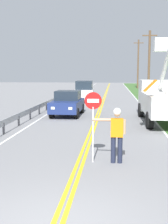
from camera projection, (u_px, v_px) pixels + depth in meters
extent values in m
cube|color=yellow|center=(100.00, 107.00, 25.23)|extent=(0.11, 110.00, 0.01)
cube|color=yellow|center=(102.00, 107.00, 25.21)|extent=(0.11, 110.00, 0.01)
cube|color=silver|center=(143.00, 107.00, 24.86)|extent=(0.12, 110.00, 0.01)
cube|color=silver|center=(60.00, 106.00, 25.57)|extent=(0.12, 110.00, 0.01)
cylinder|color=#1E2338|center=(120.00, 150.00, 9.62)|extent=(0.16, 0.16, 0.88)
cylinder|color=#1E2338|center=(113.00, 150.00, 9.64)|extent=(0.16, 0.16, 0.88)
cube|color=orange|center=(117.00, 128.00, 9.53)|extent=(0.40, 0.24, 0.60)
cylinder|color=tan|center=(102.00, 120.00, 9.55)|extent=(0.60, 0.09, 0.09)
cylinder|color=tan|center=(124.00, 127.00, 9.50)|extent=(0.09, 0.09, 0.48)
sphere|color=tan|center=(117.00, 113.00, 9.47)|extent=(0.22, 0.22, 0.22)
sphere|color=white|center=(117.00, 112.00, 9.46)|extent=(0.25, 0.25, 0.25)
cylinder|color=silver|center=(93.00, 135.00, 9.64)|extent=(0.04, 0.04, 1.85)
cylinder|color=#B71414|center=(93.00, 101.00, 9.49)|extent=(0.56, 0.03, 0.56)
cube|color=white|center=(93.00, 101.00, 9.47)|extent=(0.38, 0.01, 0.12)
cube|color=white|center=(166.00, 104.00, 16.23)|extent=(2.37, 4.64, 1.10)
cube|color=white|center=(157.00, 95.00, 19.60)|extent=(2.23, 2.14, 2.00)
cube|color=#1E2833|center=(154.00, 90.00, 20.58)|extent=(1.98, 0.09, 0.90)
cylinder|color=silver|center=(165.00, 66.00, 16.65)|extent=(0.30, 3.43, 2.81)
cube|color=white|center=(161.00, 45.00, 18.09)|extent=(0.91, 0.91, 0.80)
cube|color=orange|center=(150.00, 86.00, 14.40)|extent=(0.61, 0.81, 0.59)
cylinder|color=black|center=(141.00, 110.00, 19.62)|extent=(0.33, 0.93, 0.92)
cylinder|color=black|center=(150.00, 120.00, 15.39)|extent=(0.33, 0.93, 0.92)
cube|color=navy|center=(67.00, 105.00, 20.20)|extent=(1.94, 4.14, 0.72)
cube|color=#1E2833|center=(68.00, 95.00, 20.35)|extent=(1.66, 1.76, 0.64)
cube|color=#EAEACC|center=(70.00, 108.00, 18.13)|extent=(0.24, 0.07, 0.16)
cube|color=#EAEACC|center=(53.00, 108.00, 18.27)|extent=(0.24, 0.07, 0.16)
cylinder|color=black|center=(77.00, 113.00, 18.90)|extent=(0.30, 0.69, 0.68)
cylinder|color=black|center=(52.00, 113.00, 19.10)|extent=(0.30, 0.69, 0.68)
cylinder|color=black|center=(82.00, 109.00, 21.40)|extent=(0.30, 0.69, 0.68)
cylinder|color=black|center=(60.00, 108.00, 21.60)|extent=(0.30, 0.69, 0.68)
cube|color=silver|center=(84.00, 94.00, 29.99)|extent=(2.04, 4.68, 0.92)
cube|color=#1E2833|center=(84.00, 85.00, 29.87)|extent=(1.74, 2.92, 0.84)
cube|color=#EAEACC|center=(89.00, 95.00, 27.69)|extent=(0.24, 0.07, 0.16)
cube|color=#EAEACC|center=(77.00, 95.00, 27.75)|extent=(0.24, 0.07, 0.16)
cylinder|color=black|center=(92.00, 99.00, 28.59)|extent=(0.31, 0.69, 0.68)
cylinder|color=black|center=(75.00, 99.00, 28.68)|extent=(0.31, 0.69, 0.68)
cylinder|color=black|center=(93.00, 97.00, 31.41)|extent=(0.31, 0.69, 0.68)
cylinder|color=black|center=(77.00, 97.00, 31.50)|extent=(0.31, 0.69, 0.68)
cylinder|color=brown|center=(149.00, 64.00, 36.35)|extent=(0.28, 0.28, 8.03)
cube|color=brown|center=(150.00, 35.00, 35.89)|extent=(1.80, 0.14, 0.14)
cylinder|color=brown|center=(138.00, 64.00, 54.13)|extent=(0.28, 0.28, 8.88)
cube|color=brown|center=(139.00, 43.00, 53.62)|extent=(1.80, 0.14, 0.14)
cube|color=#9EA0A3|center=(43.00, 105.00, 21.98)|extent=(0.06, 32.00, 0.32)
cube|color=#4C4C51|center=(3.00, 129.00, 14.13)|extent=(0.10, 0.10, 0.55)
cube|color=#4C4C51|center=(19.00, 121.00, 16.38)|extent=(0.10, 0.10, 0.55)
cube|color=#4C4C51|center=(30.00, 115.00, 18.63)|extent=(0.10, 0.10, 0.55)
cube|color=#4C4C51|center=(39.00, 110.00, 20.89)|extent=(0.10, 0.10, 0.55)
cube|color=#4C4C51|center=(46.00, 107.00, 23.14)|extent=(0.10, 0.10, 0.55)
cube|color=#4C4C51|center=(52.00, 104.00, 25.40)|extent=(0.10, 0.10, 0.55)
cube|color=#4C4C51|center=(57.00, 101.00, 27.65)|extent=(0.10, 0.10, 0.55)
cube|color=#4C4C51|center=(62.00, 99.00, 29.90)|extent=(0.10, 0.10, 0.55)
cube|color=#4C4C51|center=(65.00, 97.00, 32.16)|extent=(0.10, 0.10, 0.55)
cube|color=#4C4C51|center=(68.00, 95.00, 34.41)|extent=(0.10, 0.10, 0.55)
cube|color=#4C4C51|center=(71.00, 94.00, 36.66)|extent=(0.10, 0.10, 0.55)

